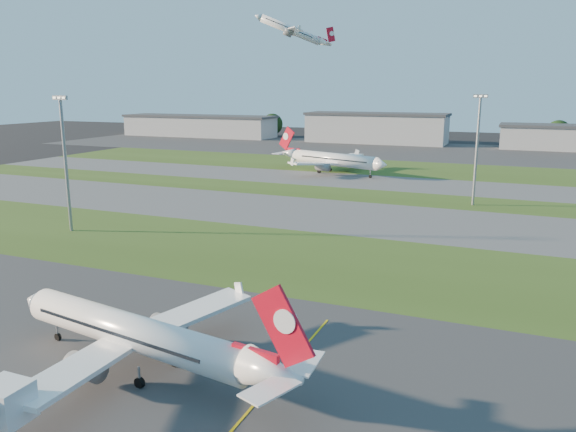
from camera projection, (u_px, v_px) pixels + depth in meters
The scene contains 17 objects.
grass_strip_a at pixel (342, 264), 88.58m from camera, with size 300.00×34.00×0.01m, color #344B19.
taxiway_a at pixel (389, 220), 118.28m from camera, with size 300.00×32.00×0.01m, color #515154.
grass_strip_b at pixel (411, 199), 140.79m from camera, with size 300.00×18.00×0.01m, color #344B19.
taxiway_b at pixel (425, 185), 160.59m from camera, with size 300.00×26.00×0.01m, color #515154.
grass_strip_c at pixel (441, 170), 190.30m from camera, with size 300.00×40.00×0.01m, color #344B19.
apron_far at pixel (460, 152), 244.31m from camera, with size 400.00×80.00×0.01m, color #333335.
airliner_parked at pixel (135, 334), 54.48m from camera, with size 33.96×28.59×10.65m.
airliner_taxiing at pixel (333, 160), 182.42m from camera, with size 39.36×33.30×12.84m.
airliner_departing at pixel (291, 30), 262.17m from camera, with size 33.15×28.38×11.31m.
light_mast_west at pixel (65, 155), 105.94m from camera, with size 3.20×0.70×25.80m.
light_mast_centre at pixel (477, 143), 130.09m from camera, with size 3.20×0.70×25.80m.
hangar_far_west at pixel (199, 126), 326.24m from camera, with size 91.80×23.00×12.20m.
hangar_west at pixel (376, 128), 286.51m from camera, with size 71.40×23.00×15.20m.
tree_far_west at pixel (155, 122), 352.88m from camera, with size 11.00×11.00×12.00m.
tree_west at pixel (272, 124), 324.52m from camera, with size 12.10×12.10×13.20m.
tree_mid_west at pixel (429, 131), 287.43m from camera, with size 9.90×9.90×10.80m.
tree_mid_east at pixel (558, 132), 267.40m from camera, with size 11.55×11.55×12.60m.
Camera 1 is at (24.69, -29.49, 26.96)m, focal length 35.00 mm.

